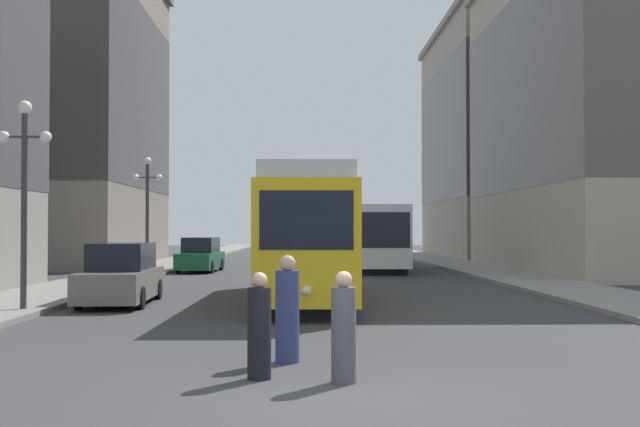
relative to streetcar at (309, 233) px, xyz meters
The scene contains 14 objects.
ground_plane 14.26m from the streetcar, 88.42° to the right, with size 200.00×200.00×0.00m, color #38383A.
sidewalk_left 27.37m from the streetcar, 108.42° to the left, with size 3.44×120.00×0.15m, color gray.
sidewalk_right 27.63m from the streetcar, 70.04° to the left, with size 3.44×120.00×0.15m, color gray.
streetcar is the anchor object (origin of this frame).
transit_bus 18.12m from the streetcar, 77.72° to the left, with size 2.76×11.57×3.45m.
parked_car_left_near 17.31m from the streetcar, 108.94° to the left, with size 2.10×4.95×1.82m.
parked_car_left_mid 5.86m from the streetcar, 168.14° to the right, with size 2.02×5.06×1.82m.
pedestrian_crossing_near 11.36m from the streetcar, 92.22° to the right, with size 0.40×0.40×1.79m.
pedestrian_crossing_far 12.80m from the streetcar, 93.71° to the right, with size 0.35×0.35×1.58m.
pedestrian_on_sidewalk 13.09m from the streetcar, 88.19° to the right, with size 0.36×0.36×1.61m.
lamp_post_left_near 8.63m from the streetcar, 152.38° to the right, with size 1.41×0.36×5.47m.
lamp_post_left_far 14.09m from the streetcar, 122.44° to the left, with size 1.41×0.36×5.50m.
building_left_midblock 31.44m from the streetcar, 126.04° to the left, with size 15.67×18.39×19.76m.
building_right_midblock 42.41m from the streetcar, 64.92° to the left, with size 13.72×20.22×18.88m.
Camera 1 is at (-0.57, -9.88, 2.21)m, focal length 42.57 mm.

